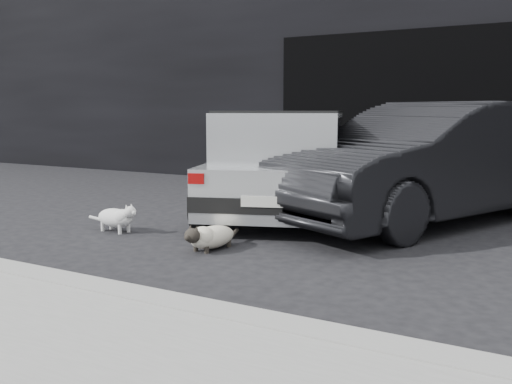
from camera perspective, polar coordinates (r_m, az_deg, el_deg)
The scene contains 8 objects.
ground at distance 6.66m, azimuth -4.96°, elevation -3.23°, with size 80.00×80.00×0.00m, color black.
building_facade at distance 11.76m, azimuth 16.51°, elevation 13.61°, with size 34.00×4.00×5.00m, color black.
garage_opening at distance 9.76m, azimuth 13.52°, elevation 7.85°, with size 4.00×0.10×2.60m, color black.
curb at distance 4.08m, azimuth -14.19°, elevation -9.97°, with size 18.00×0.25×0.12m, color gray.
silver_hatchback at distance 7.26m, azimuth 2.89°, elevation 3.43°, with size 2.70×3.88×1.31m.
second_car at distance 7.01m, azimuth 16.77°, elevation 2.86°, with size 1.50×4.29×1.42m, color black.
cat_siamese at distance 5.42m, azimuth -4.72°, elevation -4.50°, with size 0.34×0.81×0.28m.
cat_white at distance 6.38m, azimuth -13.73°, elevation -2.48°, with size 0.71×0.29×0.33m.
Camera 1 is at (3.70, -5.38, 1.31)m, focal length 40.00 mm.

